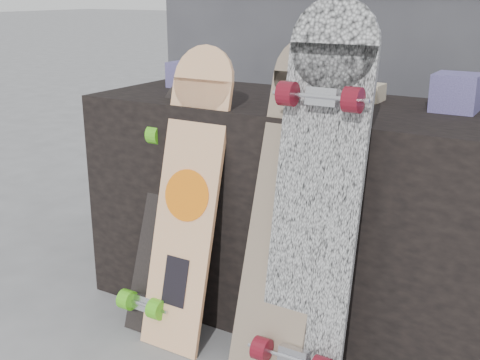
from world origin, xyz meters
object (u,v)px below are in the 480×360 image
Objects in this scene: vendor_table at (309,211)px; longboard_cascadia at (316,199)px; longboard_geisha at (189,191)px; longboard_celtic at (289,204)px; skateboard_dark at (167,205)px.

longboard_cascadia reaches higher than vendor_table.
longboard_geisha is 0.49m from longboard_cascadia.
longboard_celtic is (0.38, -0.01, 0.03)m from longboard_geisha.
longboard_geisha reaches higher than skateboard_dark.
longboard_geisha is at bearing 174.04° from longboard_cascadia.
vendor_table is 0.52m from skateboard_dark.
skateboard_dark is (-0.12, 0.04, -0.08)m from longboard_geisha.
longboard_cascadia reaches higher than longboard_geisha.
vendor_table is at bearing 104.77° from longboard_celtic.
longboard_celtic is at bearing -5.28° from skateboard_dark.
longboard_geisha is 0.38m from longboard_celtic.
longboard_geisha is (-0.28, -0.35, 0.13)m from vendor_table.
longboard_cascadia reaches higher than longboard_celtic.
longboard_cascadia is 0.63m from skateboard_dark.
longboard_geisha reaches higher than vendor_table.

